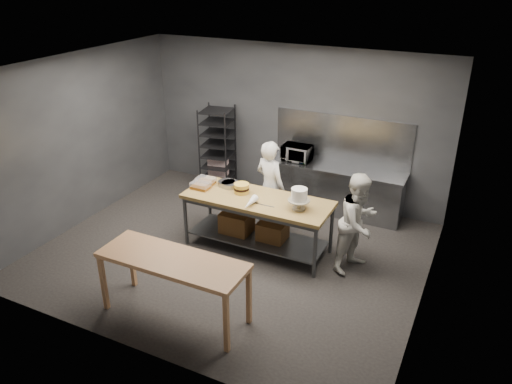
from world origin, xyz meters
TOP-DOWN VIEW (x-y plane):
  - ground at (0.00, 0.00)m, footprint 6.00×6.00m
  - back_wall at (0.00, 2.50)m, footprint 6.00×0.04m
  - work_table at (0.25, 0.33)m, footprint 2.40×0.90m
  - near_counter at (0.08, -1.73)m, footprint 2.00×0.70m
  - back_counter at (1.00, 2.18)m, footprint 2.60×0.60m
  - splashback_panel at (1.00, 2.48)m, footprint 2.60×0.02m
  - speed_rack at (-1.46, 2.10)m, footprint 0.70×0.74m
  - chef_behind at (0.22, 0.99)m, footprint 0.70×0.57m
  - chef_right at (1.92, 0.47)m, footprint 0.84×0.93m
  - microwave at (0.23, 2.18)m, footprint 0.54×0.37m
  - frosted_cake_stand at (1.03, 0.25)m, footprint 0.34×0.34m
  - layer_cake at (-0.02, 0.39)m, footprint 0.25×0.25m
  - cake_pans at (-0.34, 0.53)m, footprint 0.38×0.31m
  - piping_bag at (0.33, 0.01)m, footprint 0.13×0.38m
  - offset_spatula at (0.44, 0.14)m, footprint 0.36×0.02m
  - pastry_clamshells at (-0.72, 0.34)m, footprint 0.34×0.42m

SIDE VIEW (x-z plane):
  - ground at x=0.00m, z-range 0.00..0.00m
  - back_counter at x=1.00m, z-range 0.00..0.90m
  - work_table at x=0.25m, z-range 0.11..1.03m
  - chef_right at x=1.92m, z-range 0.00..1.58m
  - near_counter at x=0.08m, z-range 0.36..1.26m
  - chef_behind at x=0.22m, z-range 0.00..1.66m
  - speed_rack at x=-1.46m, z-range -0.02..1.73m
  - offset_spatula at x=0.44m, z-range 0.92..0.93m
  - cake_pans at x=-0.34m, z-range 0.92..0.99m
  - pastry_clamshells at x=-0.72m, z-range 0.92..1.03m
  - piping_bag at x=0.33m, z-range 0.92..1.04m
  - layer_cake at x=-0.02m, z-range 0.92..1.08m
  - microwave at x=0.23m, z-range 0.90..1.20m
  - frosted_cake_stand at x=1.03m, z-range 0.97..1.31m
  - splashback_panel at x=1.00m, z-range 0.90..1.80m
  - back_wall at x=0.00m, z-range 0.00..3.00m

